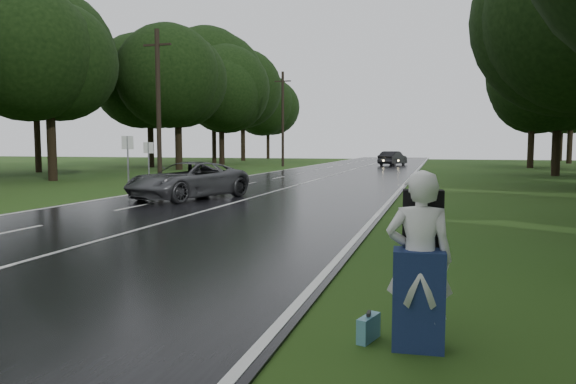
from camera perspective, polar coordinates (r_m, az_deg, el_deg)
name	(u,v)px	position (r m, az deg, el deg)	size (l,w,h in m)	color
ground	(49,257)	(11.98, -24.48, -6.38)	(160.00, 160.00, 0.00)	#244213
road	(298,185)	(29.99, 1.10, 0.76)	(12.00, 140.00, 0.04)	black
lane_center	(298,185)	(29.99, 1.10, 0.80)	(0.12, 140.00, 0.01)	silver
grey_car	(188,180)	(22.54, -10.76, 1.25)	(2.56, 5.56, 1.55)	#434447
far_car	(393,158)	(59.62, 11.26, 3.59)	(1.67, 4.78, 1.57)	black
hitchhiker	(419,267)	(6.11, 14.00, -7.83)	(0.77, 0.70, 2.02)	silver
suitcase	(369,328)	(6.45, 8.70, -14.35)	(0.12, 0.41, 0.30)	teal
utility_pole_mid	(160,183)	(32.76, -13.66, 0.94)	(1.80, 0.28, 9.11)	black
utility_pole_far	(283,166)	(56.85, -0.57, 2.79)	(1.80, 0.28, 10.07)	black
road_sign_a	(129,191)	(27.50, -16.84, 0.10)	(0.66, 0.10, 2.74)	white
road_sign_b	(149,188)	(29.15, -14.77, 0.42)	(0.59, 0.10, 2.44)	white
tree_left_d	(53,181)	(37.20, -24.06, 1.12)	(9.14, 9.14, 14.29)	black
tree_left_e	(179,170)	(50.28, -11.70, 2.38)	(9.58, 9.58, 14.96)	black
tree_left_f	(222,165)	(62.36, -7.15, 2.95)	(9.56, 9.56, 14.94)	black
tree_right_e	(555,176)	(44.09, 26.92, 1.57)	(8.19, 8.19, 12.79)	black
tree_right_f	(530,168)	(58.12, 24.70, 2.37)	(8.74, 8.74, 13.65)	black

